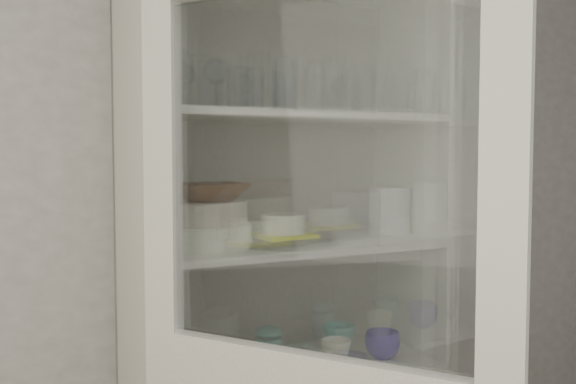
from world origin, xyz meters
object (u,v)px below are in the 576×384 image
pantry_cabinet (280,335)px  terracotta_bowl (210,192)px  mug_teal (340,339)px  glass_platter (283,240)px  white_canister (161,359)px  measuring_cups (247,373)px  plate_stack_back (167,232)px  goblet_0 (184,86)px  white_ramekin (283,224)px  grey_bowl_stack (390,210)px  teal_jar (269,348)px  cream_bowl (210,213)px  mug_white (336,354)px  plate_stack_front (210,236)px  goblet_3 (341,96)px  goblet_2 (345,94)px  yellow_trivet (283,235)px  mug_blue (383,345)px  goblet_1 (216,83)px

pantry_cabinet → terracotta_bowl: size_ratio=9.64×
mug_teal → glass_platter: bearing=-168.6°
terracotta_bowl → white_canister: (-0.14, 0.05, -0.49)m
measuring_cups → plate_stack_back: bearing=134.7°
goblet_0 → white_ramekin: 0.52m
white_ramekin → grey_bowl_stack: grey_bowl_stack is taller
grey_bowl_stack → teal_jar: bearing=179.4°
cream_bowl → measuring_cups: cream_bowl is taller
mug_white → plate_stack_back: bearing=155.9°
measuring_cups → glass_platter: bearing=12.4°
goblet_0 → cream_bowl: bearing=-67.4°
plate_stack_front → grey_bowl_stack: grey_bowl_stack is taller
goblet_3 → terracotta_bowl: 0.63m
grey_bowl_stack → plate_stack_back: bearing=172.9°
goblet_2 → teal_jar: size_ratio=1.62×
glass_platter → yellow_trivet: 0.02m
plate_stack_front → terracotta_bowl: 0.13m
pantry_cabinet → white_ramekin: bearing=-110.0°
goblet_2 → mug_white: goblet_2 is taller
goblet_3 → white_ramekin: bearing=-153.4°
cream_bowl → measuring_cups: size_ratio=2.06×
yellow_trivet → grey_bowl_stack: 0.45m
goblet_0 → glass_platter: bearing=-22.2°
mug_white → teal_jar: 0.22m
goblet_3 → glass_platter: bearing=-153.4°
plate_stack_back → white_ramekin: bearing=-26.5°
white_ramekin → goblet_2: bearing=26.7°
white_ramekin → mug_white: white_ramekin is taller
mug_blue → plate_stack_back: bearing=151.1°
plate_stack_back → yellow_trivet: plate_stack_back is taller
teal_jar → grey_bowl_stack: bearing=-0.6°
goblet_2 → teal_jar: 0.90m
glass_platter → white_ramekin: 0.05m
mug_blue → mug_white: 0.19m
goblet_0 → mug_white: (0.44, -0.17, -0.84)m
grey_bowl_stack → teal_jar: grey_bowl_stack is taller
yellow_trivet → measuring_cups: size_ratio=1.57×
white_ramekin → measuring_cups: 0.46m
goblet_1 → cream_bowl: size_ratio=0.85×
plate_stack_front → mug_white: plate_stack_front is taller
terracotta_bowl → white_canister: size_ratio=1.53×
goblet_1 → mug_teal: 0.94m
pantry_cabinet → plate_stack_front: bearing=-161.0°
goblet_1 → mug_teal: bearing=-8.1°
teal_jar → white_ramekin: bearing=-76.1°
white_ramekin → goblet_1: bearing=146.1°
white_canister → mug_teal: bearing=-0.4°
terracotta_bowl → mug_white: (0.39, -0.07, -0.52)m
goblet_0 → mug_teal: size_ratio=1.49×
goblet_2 → terracotta_bowl: bearing=-164.6°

